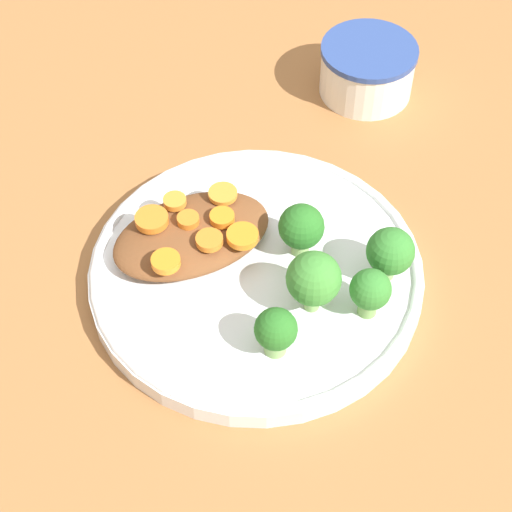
% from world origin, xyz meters
% --- Properties ---
extents(ground_plane, '(4.00, 4.00, 0.00)m').
position_xyz_m(ground_plane, '(0.00, 0.00, 0.00)').
color(ground_plane, '#9E6638').
extents(plate, '(0.28, 0.28, 0.02)m').
position_xyz_m(plate, '(0.00, 0.00, 0.01)').
color(plate, white).
rests_on(plate, ground_plane).
extents(dip_bowl, '(0.10, 0.10, 0.05)m').
position_xyz_m(dip_bowl, '(-0.21, -0.17, 0.03)').
color(dip_bowl, white).
rests_on(dip_bowl, ground_plane).
extents(stew_mound, '(0.14, 0.09, 0.02)m').
position_xyz_m(stew_mound, '(0.04, -0.05, 0.03)').
color(stew_mound, brown).
rests_on(stew_mound, plate).
extents(broccoli_floret_0, '(0.03, 0.03, 0.04)m').
position_xyz_m(broccoli_floret_0, '(0.02, 0.08, 0.04)').
color(broccoli_floret_0, '#7FA85B').
rests_on(broccoli_floret_0, plate).
extents(broccoli_floret_1, '(0.04, 0.04, 0.06)m').
position_xyz_m(broccoli_floret_1, '(-0.02, 0.05, 0.05)').
color(broccoli_floret_1, '#7FA85B').
rests_on(broccoli_floret_1, plate).
extents(broccoli_floret_2, '(0.04, 0.04, 0.05)m').
position_xyz_m(broccoli_floret_2, '(-0.09, 0.05, 0.05)').
color(broccoli_floret_2, '#7FA85B').
rests_on(broccoli_floret_2, plate).
extents(broccoli_floret_3, '(0.04, 0.04, 0.05)m').
position_xyz_m(broccoli_floret_3, '(-0.04, 0.00, 0.05)').
color(broccoli_floret_3, '#7FA85B').
rests_on(broccoli_floret_3, plate).
extents(broccoli_floret_4, '(0.03, 0.03, 0.05)m').
position_xyz_m(broccoli_floret_4, '(-0.06, 0.08, 0.04)').
color(broccoli_floret_4, '#759E51').
rests_on(broccoli_floret_4, plate).
extents(carrot_slice_0, '(0.03, 0.03, 0.01)m').
position_xyz_m(carrot_slice_0, '(0.07, -0.06, 0.04)').
color(carrot_slice_0, orange).
rests_on(carrot_slice_0, stew_mound).
extents(carrot_slice_1, '(0.02, 0.02, 0.00)m').
position_xyz_m(carrot_slice_1, '(0.00, -0.06, 0.04)').
color(carrot_slice_1, orange).
rests_on(carrot_slice_1, stew_mound).
extents(carrot_slice_2, '(0.02, 0.02, 0.01)m').
position_xyz_m(carrot_slice_2, '(0.01, -0.04, 0.04)').
color(carrot_slice_2, orange).
rests_on(carrot_slice_2, stew_mound).
extents(carrot_slice_3, '(0.02, 0.02, 0.01)m').
position_xyz_m(carrot_slice_3, '(0.07, -0.02, 0.04)').
color(carrot_slice_3, orange).
rests_on(carrot_slice_3, stew_mound).
extents(carrot_slice_4, '(0.02, 0.02, 0.01)m').
position_xyz_m(carrot_slice_4, '(0.03, -0.02, 0.04)').
color(carrot_slice_4, orange).
rests_on(carrot_slice_4, stew_mound).
extents(carrot_slice_5, '(0.03, 0.03, 0.01)m').
position_xyz_m(carrot_slice_5, '(0.01, -0.01, 0.04)').
color(carrot_slice_5, orange).
rests_on(carrot_slice_5, stew_mound).
extents(carrot_slice_6, '(0.02, 0.02, 0.01)m').
position_xyz_m(carrot_slice_6, '(0.04, -0.07, 0.04)').
color(carrot_slice_6, orange).
rests_on(carrot_slice_6, stew_mound).
extents(carrot_slice_7, '(0.02, 0.02, 0.01)m').
position_xyz_m(carrot_slice_7, '(0.04, -0.05, 0.04)').
color(carrot_slice_7, orange).
rests_on(carrot_slice_7, stew_mound).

